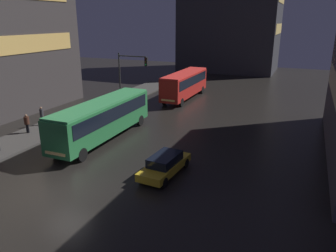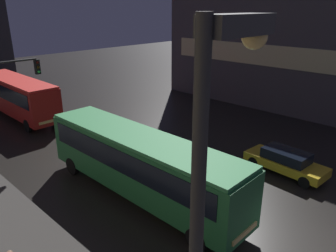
% 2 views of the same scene
% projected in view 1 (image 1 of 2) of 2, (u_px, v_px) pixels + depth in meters
% --- Properties ---
extents(ground_plane, '(120.00, 120.00, 0.00)m').
position_uv_depth(ground_plane, '(65.00, 191.00, 19.43)').
color(ground_plane, black).
extents(sidewalk_left, '(4.00, 48.00, 0.15)m').
position_uv_depth(sidewalk_left, '(59.00, 124.00, 31.51)').
color(sidewalk_left, '#3D3A38').
rests_on(sidewalk_left, ground).
extents(building_far_backdrop, '(18.07, 12.00, 21.84)m').
position_uv_depth(building_far_backdrop, '(231.00, 13.00, 62.51)').
color(building_far_backdrop, '#2D2D33').
rests_on(building_far_backdrop, ground).
extents(bus_near, '(2.55, 11.92, 3.29)m').
position_uv_depth(bus_near, '(103.00, 116.00, 27.24)').
color(bus_near, '#236B38').
rests_on(bus_near, ground).
extents(bus_far, '(2.50, 10.73, 3.37)m').
position_uv_depth(bus_far, '(185.00, 83.00, 41.43)').
color(bus_far, '#AD1E19').
rests_on(bus_far, ground).
extents(car_taxi, '(2.05, 4.67, 1.37)m').
position_uv_depth(car_taxi, '(165.00, 164.00, 21.29)').
color(car_taxi, gold).
rests_on(car_taxi, ground).
extents(pedestrian_near, '(0.58, 0.58, 1.68)m').
position_uv_depth(pedestrian_near, '(27.00, 122.00, 28.65)').
color(pedestrian_near, black).
rests_on(pedestrian_near, sidewalk_left).
extents(pedestrian_far, '(0.47, 0.47, 1.77)m').
position_uv_depth(pedestrian_far, '(42.00, 115.00, 30.77)').
color(pedestrian_far, black).
rests_on(pedestrian_far, sidewalk_left).
extents(traffic_light_main, '(3.52, 0.35, 6.29)m').
position_uv_depth(traffic_light_main, '(129.00, 72.00, 35.30)').
color(traffic_light_main, '#2D2D2D').
rests_on(traffic_light_main, ground).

